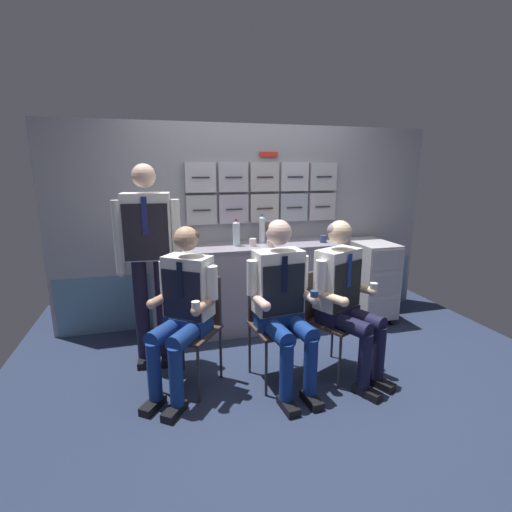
# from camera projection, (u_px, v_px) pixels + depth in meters

# --- Properties ---
(ground) EXTENTS (4.80, 4.80, 0.04)m
(ground) POSITION_uv_depth(u_px,v_px,m) (293.00, 379.00, 3.11)
(ground) COLOR #252F48
(galley_bulkhead) EXTENTS (4.20, 0.14, 2.15)m
(galley_bulkhead) POSITION_uv_depth(u_px,v_px,m) (252.00, 226.00, 4.15)
(galley_bulkhead) COLOR #999BA3
(galley_bulkhead) RESTS_ON ground
(galley_counter) EXTENTS (1.99, 0.53, 0.91)m
(galley_counter) POSITION_uv_depth(u_px,v_px,m) (247.00, 287.00, 3.99)
(galley_counter) COLOR #9F97A8
(galley_counter) RESTS_ON ground
(service_trolley) EXTENTS (0.40, 0.65, 0.89)m
(service_trolley) POSITION_uv_depth(u_px,v_px,m) (369.00, 277.00, 4.27)
(service_trolley) COLOR black
(service_trolley) RESTS_ON ground
(folding_chair_left) EXTENTS (0.56, 0.56, 0.87)m
(folding_chair_left) POSITION_uv_depth(u_px,v_px,m) (195.00, 317.00, 2.97)
(folding_chair_left) COLOR #2D2D33
(folding_chair_left) RESTS_ON ground
(crew_member_left) EXTENTS (0.62, 0.67, 1.28)m
(crew_member_left) POSITION_uv_depth(u_px,v_px,m) (183.00, 304.00, 2.78)
(crew_member_left) COLOR black
(crew_member_left) RESTS_ON ground
(folding_chair_right) EXTENTS (0.44, 0.44, 0.87)m
(folding_chair_right) POSITION_uv_depth(u_px,v_px,m) (274.00, 313.00, 3.04)
(folding_chair_right) COLOR #2D2D33
(folding_chair_right) RESTS_ON ground
(crew_member_right) EXTENTS (0.51, 0.66, 1.32)m
(crew_member_right) POSITION_uv_depth(u_px,v_px,m) (282.00, 297.00, 2.85)
(crew_member_right) COLOR black
(crew_member_right) RESTS_ON ground
(folding_chair_near_trolley) EXTENTS (0.53, 0.53, 0.87)m
(folding_chair_near_trolley) POSITION_uv_depth(u_px,v_px,m) (328.00, 309.00, 3.14)
(folding_chair_near_trolley) COLOR #2D2D33
(folding_chair_near_trolley) RESTS_ON ground
(crew_member_near_trolley) EXTENTS (0.57, 0.69, 1.30)m
(crew_member_near_trolley) POSITION_uv_depth(u_px,v_px,m) (345.00, 293.00, 2.98)
(crew_member_near_trolley) COLOR black
(crew_member_near_trolley) RESTS_ON ground
(crew_member_standing) EXTENTS (0.54, 0.29, 1.73)m
(crew_member_standing) POSITION_uv_depth(u_px,v_px,m) (149.00, 248.00, 3.13)
(crew_member_standing) COLOR black
(crew_member_standing) RESTS_ON ground
(water_bottle_clear) EXTENTS (0.07, 0.07, 0.28)m
(water_bottle_clear) POSITION_uv_depth(u_px,v_px,m) (236.00, 233.00, 3.83)
(water_bottle_clear) COLOR silver
(water_bottle_clear) RESTS_ON galley_counter
(water_bottle_blue_cap) EXTENTS (0.07, 0.07, 0.31)m
(water_bottle_blue_cap) POSITION_uv_depth(u_px,v_px,m) (262.00, 229.00, 3.98)
(water_bottle_blue_cap) COLOR silver
(water_bottle_blue_cap) RESTS_ON galley_counter
(espresso_cup_small) EXTENTS (0.07, 0.07, 0.08)m
(espresso_cup_small) POSITION_uv_depth(u_px,v_px,m) (323.00, 239.00, 4.02)
(espresso_cup_small) COLOR navy
(espresso_cup_small) RESTS_ON galley_counter
(coffee_cup_spare) EXTENTS (0.07, 0.07, 0.08)m
(coffee_cup_spare) POSITION_uv_depth(u_px,v_px,m) (253.00, 242.00, 3.83)
(coffee_cup_spare) COLOR silver
(coffee_cup_spare) RESTS_ON galley_counter
(paper_cup_tan) EXTENTS (0.07, 0.07, 0.07)m
(paper_cup_tan) POSITION_uv_depth(u_px,v_px,m) (270.00, 243.00, 3.79)
(paper_cup_tan) COLOR silver
(paper_cup_tan) RESTS_ON galley_counter
(paper_cup_blue) EXTENTS (0.06, 0.06, 0.09)m
(paper_cup_blue) POSITION_uv_depth(u_px,v_px,m) (189.00, 244.00, 3.72)
(paper_cup_blue) COLOR white
(paper_cup_blue) RESTS_ON galley_counter
(snack_banana) EXTENTS (0.17, 0.10, 0.04)m
(snack_banana) POSITION_uv_depth(u_px,v_px,m) (173.00, 247.00, 3.72)
(snack_banana) COLOR yellow
(snack_banana) RESTS_ON galley_counter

